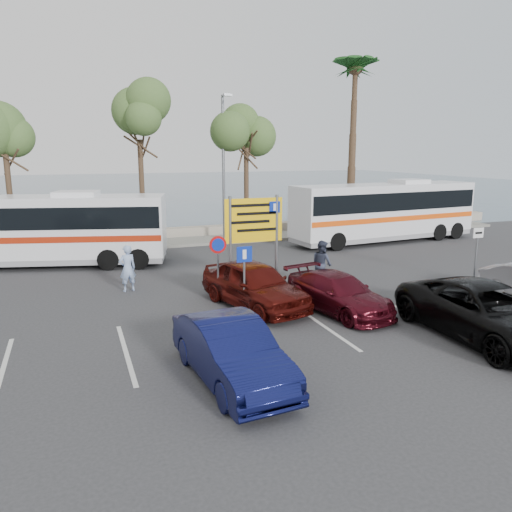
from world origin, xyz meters
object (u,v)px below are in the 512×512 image
object	(u,v)px
suv_black	(488,312)
direction_sign	(254,228)
car_blue	(231,351)
car_maroon	(338,293)
coach_bus_left	(42,232)
pedestrian_far	(322,263)
coach_bus_right	(384,213)
street_lamp_right	(224,161)
pedestrian_near	(127,268)
car_red	(254,284)

from	to	relation	value
suv_black	direction_sign	bearing A→B (deg)	124.50
direction_sign	car_blue	bearing A→B (deg)	-114.16
car_maroon	suv_black	bearing A→B (deg)	-64.52
coach_bus_left	pedestrian_far	distance (m)	12.68
direction_sign	coach_bus_right	world-z (taller)	direction_sign
street_lamp_right	pedestrian_far	world-z (taller)	street_lamp_right
coach_bus_left	car_blue	size ratio (longest dim) A/B	2.57
pedestrian_near	coach_bus_left	bearing A→B (deg)	-74.41
suv_black	street_lamp_right	bearing A→B (deg)	99.09
street_lamp_right	direction_sign	size ratio (longest dim) A/B	2.23
suv_black	car_maroon	bearing A→B (deg)	127.39
car_maroon	car_red	distance (m)	2.79
car_blue	suv_black	xyz separation A→B (m)	(7.46, 0.00, 0.06)
direction_sign	pedestrian_near	bearing A→B (deg)	158.08
car_blue	pedestrian_far	distance (m)	8.76
direction_sign	car_maroon	bearing A→B (deg)	-59.97
coach_bus_left	pedestrian_far	world-z (taller)	coach_bus_left
coach_bus_right	pedestrian_far	bearing A→B (deg)	-136.84
coach_bus_right	car_maroon	world-z (taller)	coach_bus_right
pedestrian_far	direction_sign	bearing A→B (deg)	77.20
street_lamp_right	car_maroon	world-z (taller)	street_lamp_right
coach_bus_right	pedestrian_far	world-z (taller)	coach_bus_right
street_lamp_right	coach_bus_right	xyz separation A→B (m)	(8.67, -3.02, -2.96)
car_red	pedestrian_far	xyz separation A→B (m)	(3.37, 1.59, 0.12)
direction_sign	pedestrian_far	xyz separation A→B (m)	(2.76, -0.11, -1.53)
direction_sign	car_red	distance (m)	2.44
car_maroon	pedestrian_near	distance (m)	7.86
direction_sign	suv_black	size ratio (longest dim) A/B	0.64
coach_bus_left	pedestrian_near	size ratio (longest dim) A/B	6.36
street_lamp_right	suv_black	distance (m)	17.62
pedestrian_near	pedestrian_far	world-z (taller)	pedestrian_far
car_blue	car_red	distance (m)	5.55
car_blue	direction_sign	bearing A→B (deg)	60.62
car_blue	pedestrian_far	world-z (taller)	pedestrian_far
direction_sign	street_lamp_right	bearing A→B (deg)	79.06
direction_sign	coach_bus_left	bearing A→B (deg)	135.78
pedestrian_near	car_maroon	bearing A→B (deg)	127.87
coach_bus_left	car_blue	xyz separation A→B (m)	(4.50, -14.00, -0.86)
street_lamp_right	suv_black	size ratio (longest dim) A/B	1.43
coach_bus_left	car_blue	world-z (taller)	coach_bus_left
direction_sign	car_blue	world-z (taller)	direction_sign
car_blue	car_red	world-z (taller)	car_red
coach_bus_left	car_maroon	size ratio (longest dim) A/B	2.61
car_blue	pedestrian_near	world-z (taller)	pedestrian_near
coach_bus_left	car_red	size ratio (longest dim) A/B	2.43
coach_bus_right	pedestrian_far	xyz separation A→B (m)	(-7.90, -7.41, -0.74)
car_blue	pedestrian_far	xyz separation A→B (m)	(5.77, 6.59, 0.18)
pedestrian_far	pedestrian_near	bearing A→B (deg)	64.77
street_lamp_right	direction_sign	distance (m)	10.73
street_lamp_right	coach_bus_right	size ratio (longest dim) A/B	0.69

